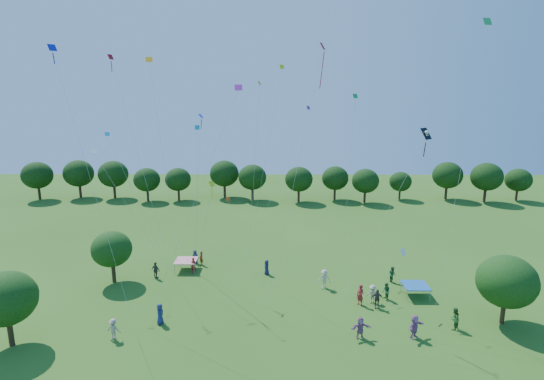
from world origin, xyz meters
The scene contains 40 objects.
near_tree_west centered at (-19.00, 10.95, 3.70)m, with size 4.30×4.30×5.65m.
near_tree_north centered at (-15.52, 21.76, 3.40)m, with size 3.82×3.82×5.14m.
near_tree_east centered at (18.43, 14.31, 3.61)m, with size 4.56×4.56×5.67m.
treeline centered at (-1.73, 55.43, 4.09)m, with size 88.01×8.77×6.77m.
tent_red_stripe centered at (-9.06, 24.75, 1.04)m, with size 2.20×2.20×1.10m.
tent_blue centered at (12.98, 18.97, 1.04)m, with size 2.20×2.20×1.10m.
crowd_person_0 centered at (-0.62, 23.67, 0.78)m, with size 0.77×0.41×1.55m, color #1A1B4C.
crowd_person_1 centered at (-8.15, 23.96, 0.82)m, with size 0.61×0.39×1.64m, color maroon.
crowd_person_2 centered at (11.70, 21.99, 0.79)m, with size 0.78×0.42×1.58m, color #225028.
crowd_person_3 centered at (4.90, 20.59, 0.92)m, with size 1.20×0.54×1.84m, color #C3B19C.
crowd_person_4 centered at (-11.66, 22.66, 0.84)m, with size 0.99×0.45×1.69m, color #463F38.
crowd_person_5 centered at (10.73, 12.17, 0.92)m, with size 1.73×0.62×1.85m, color #9A5A9B.
crowd_person_6 centered at (-8.47, 26.58, 0.75)m, with size 0.74×0.40×1.51m, color navy.
crowd_person_7 centered at (-7.71, 26.08, 0.77)m, with size 0.58×0.37×1.54m, color maroon.
crowd_person_8 centered at (14.21, 13.40, 0.90)m, with size 0.88×0.48×1.79m, color #2D632A.
crowd_person_9 centered at (8.84, 17.80, 0.81)m, with size 1.06×0.47×1.62m, color #B6A692.
crowd_person_10 centered at (8.97, 16.76, 0.85)m, with size 1.00×0.45×1.71m, color #453A37.
crowd_person_11 centered at (6.65, 12.10, 0.85)m, with size 1.58×0.57×1.70m, color #915587.
crowd_person_12 centered at (-8.94, 14.03, 0.86)m, with size 0.84×0.46×1.71m, color navy.
crowd_person_13 centered at (7.65, 17.26, 0.94)m, with size 0.70×0.45×1.88m, color maroon.
crowd_person_14 centered at (10.13, 18.24, 0.80)m, with size 0.79×0.43×1.61m, color #295F2D.
crowd_person_15 centered at (-11.82, 11.84, 0.81)m, with size 1.06×0.48×1.63m, color #A48F83.
pirate_kite centered at (11.81, 16.55, 14.50)m, with size 7.18×2.37×14.08m.
red_high_kite centered at (3.32, 18.97, 17.77)m, with size 4.73×5.26×20.80m.
small_kite_0 centered at (-13.93, 23.94, 16.36)m, with size 5.49×2.93×20.33m.
small_kite_1 centered at (-1.58, 21.71, 12.87)m, with size 1.55×4.94×17.74m.
small_kite_2 centered at (-0.14, 27.26, 15.00)m, with size 3.81×3.48×19.64m.
small_kite_3 centered at (14.69, 15.03, 17.48)m, with size 2.13×0.41×21.90m.
small_kite_4 centered at (-7.12, 24.13, 12.68)m, with size 1.39×0.66×14.85m.
small_kite_5 centered at (-4.15, 12.02, 13.67)m, with size 7.59×2.02×17.25m.
small_kite_6 centered at (10.85, 16.78, 4.80)m, with size 1.36×0.63×4.05m.
small_kite_7 centered at (-14.07, 22.73, 10.79)m, with size 5.66×1.35×13.21m.
small_kite_8 centered at (-4.23, 25.22, 6.32)m, with size 2.04×0.39×6.43m.
small_kite_9 centered at (-11.41, 25.24, 16.85)m, with size 2.83×2.73×20.20m.
small_kite_10 centered at (-5.63, 19.90, 8.78)m, with size 2.58×4.89×9.31m.
small_kite_11 centered at (6.87, 20.40, 12.90)m, with size 1.15×1.63×16.71m.
small_kite_12 centered at (-14.58, 14.48, 16.37)m, with size 5.11×2.23×20.14m.
small_kite_13 centered at (1.72, 27.70, 11.85)m, with size 6.75×3.88×15.49m.
small_kite_14 centered at (-14.43, 20.88, 10.04)m, with size 5.78×1.65×11.92m.
small_kite_15 centered at (-6.90, 21.19, 11.11)m, with size 1.58×3.97×14.06m.
Camera 1 is at (0.25, -16.68, 17.84)m, focal length 28.00 mm.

